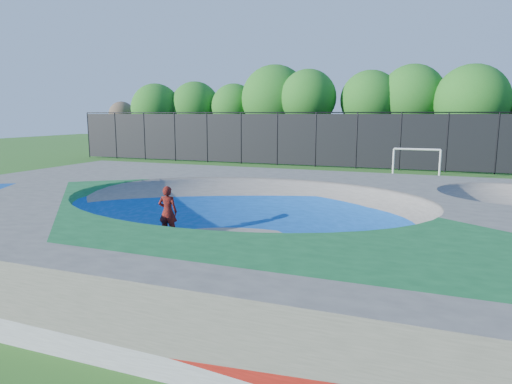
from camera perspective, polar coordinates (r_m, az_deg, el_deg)
ground at (r=13.81m, az=-1.42°, el=-6.68°), size 120.00×120.00×0.00m
skate_deck at (r=13.62m, az=-1.43°, el=-3.65°), size 22.00×14.00×1.50m
skater at (r=14.79m, az=-10.97°, el=-2.43°), size 0.67×0.51×1.66m
skateboard at (r=14.98m, az=-10.87°, el=-5.45°), size 0.79×0.24×0.05m
soccer_goal at (r=29.39m, az=19.43°, el=4.06°), size 2.80×0.12×1.85m
fence at (r=33.67m, az=12.47°, el=6.44°), size 48.09×0.09×4.04m
treeline at (r=38.36m, az=17.34°, el=10.77°), size 53.05×7.03×8.36m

